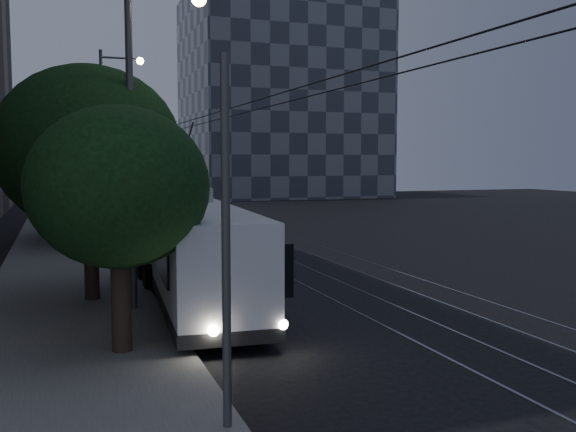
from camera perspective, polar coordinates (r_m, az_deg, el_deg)
The scene contains 19 objects.
ground at distance 21.54m, azimuth 1.79°, elevation -6.74°, with size 120.00×120.00×0.00m, color black.
sidewalk at distance 39.86m, azimuth -19.22°, elevation -1.48°, with size 5.00×90.00×0.15m, color slate.
tram_rails at distance 41.16m, azimuth -5.16°, elevation -1.12°, with size 4.52×90.00×0.02m.
overhead_wires at distance 39.73m, azimuth -15.71°, elevation 3.50°, with size 2.23×90.00×6.00m.
building_distant_right at distance 79.30m, azimuth -0.63°, elevation 10.51°, with size 22.00×18.00×24.00m, color #3C434C.
trolleybus at distance 19.68m, azimuth -8.20°, elevation -3.20°, with size 3.14×11.63×5.63m.
pickup_silver at distance 33.52m, azimuth -13.23°, elevation -1.15°, with size 2.88×6.25×1.74m, color #B6B9BE.
car_white_a at distance 34.20m, azimuth -11.10°, elevation -1.26°, with size 1.66×4.14×1.41m, color #B8B8BC.
car_white_b at distance 39.61m, azimuth -12.28°, elevation -0.31°, with size 2.22×5.46×1.58m, color silver.
car_white_c at distance 49.00m, azimuth -13.98°, elevation 0.59°, with size 1.56×4.48×1.47m, color white.
car_white_d at distance 50.86m, azimuth -13.93°, elevation 0.69°, with size 1.62×4.03×1.37m, color silver.
tree_0 at distance 14.44m, azimuth -14.82°, elevation 2.44°, with size 3.96×3.96×5.58m.
tree_1 at distance 20.20m, azimuth -17.32°, elevation 5.73°, with size 5.54×5.54×7.22m.
tree_2 at distance 33.58m, azimuth -17.63°, elevation 4.62°, with size 5.58×5.58×6.81m.
tree_3 at distance 38.13m, azimuth -18.63°, elevation 4.83°, with size 5.30×5.30×6.84m.
tree_4 at distance 45.79m, azimuth -18.18°, elevation 4.52°, with size 4.40×4.40×6.20m.
tree_5 at distance 58.53m, azimuth -18.51°, elevation 4.54°, with size 5.21×5.21×6.53m.
streetlamp_near at distance 18.65m, azimuth -12.60°, elevation 8.97°, with size 2.30×0.44×9.43m.
streetlamp_far at distance 40.16m, azimuth -15.56°, elevation 7.85°, with size 2.61×0.44×10.88m.
Camera 1 is at (-7.71, -19.63, 4.38)m, focal length 40.00 mm.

